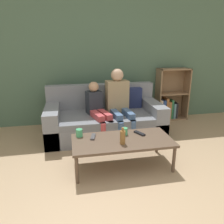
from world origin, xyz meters
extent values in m
plane|color=tan|center=(0.00, 0.00, 0.00)|extent=(22.00, 22.00, 0.00)
cube|color=#4C6B56|center=(0.00, 2.68, 1.30)|extent=(12.00, 0.06, 2.60)
cube|color=gray|center=(0.04, 1.95, 0.14)|extent=(1.90, 0.96, 0.28)
cube|color=slate|center=(0.04, 1.86, 0.33)|extent=(1.46, 0.78, 0.10)
cube|color=gray|center=(0.04, 2.34, 0.59)|extent=(1.90, 0.18, 0.42)
cube|color=gray|center=(-0.80, 1.95, 0.27)|extent=(0.22, 0.96, 0.54)
cube|color=gray|center=(0.88, 1.95, 0.27)|extent=(0.22, 0.96, 0.54)
cube|color=navy|center=(0.57, 2.19, 0.56)|extent=(0.36, 0.12, 0.36)
cube|color=#8E7051|center=(1.21, 2.50, 0.51)|extent=(0.02, 0.28, 1.03)
cube|color=#8E7051|center=(1.82, 2.50, 0.51)|extent=(0.02, 0.28, 1.03)
cube|color=#8E7051|center=(1.51, 2.63, 0.51)|extent=(0.63, 0.02, 1.03)
cube|color=#8E7051|center=(1.51, 2.50, 0.01)|extent=(0.63, 0.28, 0.02)
cube|color=#8E7051|center=(1.51, 2.50, 0.53)|extent=(0.58, 0.28, 0.02)
cube|color=#8E7051|center=(1.51, 2.50, 1.02)|extent=(0.63, 0.28, 0.02)
cube|color=beige|center=(1.25, 2.49, 0.22)|extent=(0.06, 0.23, 0.40)
cube|color=#33519E|center=(1.32, 2.49, 0.22)|extent=(0.06, 0.22, 0.39)
cube|color=#B77542|center=(1.38, 2.49, 0.24)|extent=(0.04, 0.23, 0.43)
cube|color=#B77542|center=(1.44, 2.49, 0.20)|extent=(0.06, 0.21, 0.35)
cube|color=#2D7A4C|center=(1.51, 2.48, 0.22)|extent=(0.04, 0.16, 0.39)
cube|color=#6699A8|center=(1.56, 2.49, 0.18)|extent=(0.04, 0.18, 0.30)
cube|color=#232328|center=(1.61, 2.48, 0.19)|extent=(0.04, 0.16, 0.32)
cylinder|color=brown|center=(-0.48, 0.66, 0.17)|extent=(0.04, 0.04, 0.33)
cylinder|color=brown|center=(0.67, 0.66, 0.17)|extent=(0.04, 0.04, 0.33)
cylinder|color=brown|center=(-0.48, 1.18, 0.17)|extent=(0.04, 0.04, 0.33)
cylinder|color=brown|center=(0.67, 1.18, 0.17)|extent=(0.04, 0.04, 0.33)
cube|color=brown|center=(0.10, 0.92, 0.35)|extent=(1.23, 0.60, 0.03)
cylinder|color=#476693|center=(0.21, 1.48, 0.19)|extent=(0.10, 0.10, 0.38)
cylinder|color=#476693|center=(0.41, 1.49, 0.19)|extent=(0.10, 0.10, 0.38)
cube|color=#476693|center=(0.19, 1.72, 0.43)|extent=(0.14, 0.44, 0.09)
cube|color=#476693|center=(0.38, 1.74, 0.43)|extent=(0.14, 0.44, 0.09)
cube|color=#9E8966|center=(0.26, 1.99, 0.65)|extent=(0.38, 0.23, 0.53)
sphere|color=#D1A889|center=(0.26, 1.99, 1.00)|extent=(0.20, 0.20, 0.20)
cylinder|color=#C6474C|center=(-0.05, 1.49, 0.19)|extent=(0.11, 0.11, 0.38)
cylinder|color=#C6474C|center=(0.07, 1.52, 0.19)|extent=(0.11, 0.11, 0.38)
cube|color=#C6474C|center=(-0.12, 1.73, 0.43)|extent=(0.21, 0.44, 0.09)
cube|color=#C6474C|center=(0.01, 1.77, 0.43)|extent=(0.21, 0.44, 0.09)
cube|color=#282D38|center=(-0.12, 2.00, 0.57)|extent=(0.28, 0.25, 0.37)
sphere|color=tan|center=(-0.12, 2.00, 0.82)|extent=(0.16, 0.16, 0.16)
cylinder|color=#4CB77A|center=(0.16, 1.06, 0.41)|extent=(0.08, 0.08, 0.09)
cylinder|color=#4CB77A|center=(-0.42, 1.12, 0.41)|extent=(0.08, 0.08, 0.10)
cube|color=black|center=(0.36, 1.04, 0.37)|extent=(0.12, 0.17, 0.02)
cube|color=#47474C|center=(-0.25, 1.05, 0.37)|extent=(0.08, 0.18, 0.02)
cylinder|color=olive|center=(0.07, 0.80, 0.44)|extent=(0.06, 0.06, 0.16)
cylinder|color=olive|center=(0.07, 0.80, 0.55)|extent=(0.03, 0.03, 0.04)
camera|label=1|loc=(-0.51, -1.46, 1.49)|focal=35.00mm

